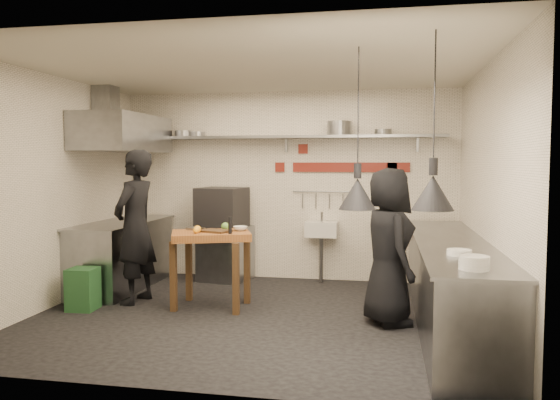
% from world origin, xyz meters
% --- Properties ---
extents(floor, '(5.00, 5.00, 0.00)m').
position_xyz_m(floor, '(0.00, 0.00, 0.00)').
color(floor, black).
rests_on(floor, ground).
extents(ceiling, '(5.00, 5.00, 0.00)m').
position_xyz_m(ceiling, '(0.00, 0.00, 2.80)').
color(ceiling, beige).
rests_on(ceiling, floor).
extents(wall_back, '(5.00, 0.04, 2.80)m').
position_xyz_m(wall_back, '(0.00, 2.10, 1.40)').
color(wall_back, silver).
rests_on(wall_back, floor).
extents(wall_front, '(5.00, 0.04, 2.80)m').
position_xyz_m(wall_front, '(0.00, -2.10, 1.40)').
color(wall_front, silver).
rests_on(wall_front, floor).
extents(wall_left, '(0.04, 4.20, 2.80)m').
position_xyz_m(wall_left, '(-2.50, 0.00, 1.40)').
color(wall_left, silver).
rests_on(wall_left, floor).
extents(wall_right, '(0.04, 4.20, 2.80)m').
position_xyz_m(wall_right, '(2.50, 0.00, 1.40)').
color(wall_right, silver).
rests_on(wall_right, floor).
extents(red_band_horiz, '(1.70, 0.02, 0.14)m').
position_xyz_m(red_band_horiz, '(0.95, 2.08, 1.68)').
color(red_band_horiz, maroon).
rests_on(red_band_horiz, wall_back).
extents(red_band_vert, '(0.14, 0.02, 1.10)m').
position_xyz_m(red_band_vert, '(1.55, 2.08, 1.20)').
color(red_band_vert, maroon).
rests_on(red_band_vert, wall_back).
extents(red_tile_a, '(0.14, 0.02, 0.14)m').
position_xyz_m(red_tile_a, '(0.25, 2.08, 1.95)').
color(red_tile_a, maroon).
rests_on(red_tile_a, wall_back).
extents(red_tile_b, '(0.14, 0.02, 0.14)m').
position_xyz_m(red_tile_b, '(-0.10, 2.08, 1.68)').
color(red_tile_b, maroon).
rests_on(red_tile_b, wall_back).
extents(back_shelf, '(4.60, 0.34, 0.04)m').
position_xyz_m(back_shelf, '(0.00, 1.92, 2.12)').
color(back_shelf, slate).
rests_on(back_shelf, wall_back).
extents(shelf_bracket_left, '(0.04, 0.06, 0.24)m').
position_xyz_m(shelf_bracket_left, '(-1.90, 2.07, 2.02)').
color(shelf_bracket_left, slate).
rests_on(shelf_bracket_left, wall_back).
extents(shelf_bracket_mid, '(0.04, 0.06, 0.24)m').
position_xyz_m(shelf_bracket_mid, '(0.00, 2.07, 2.02)').
color(shelf_bracket_mid, slate).
rests_on(shelf_bracket_mid, wall_back).
extents(shelf_bracket_right, '(0.04, 0.06, 0.24)m').
position_xyz_m(shelf_bracket_right, '(1.90, 2.07, 2.02)').
color(shelf_bracket_right, slate).
rests_on(shelf_bracket_right, wall_back).
extents(pan_far_left, '(0.33, 0.33, 0.09)m').
position_xyz_m(pan_far_left, '(-1.55, 1.92, 2.19)').
color(pan_far_left, slate).
rests_on(pan_far_left, back_shelf).
extents(pan_mid_left, '(0.23, 0.23, 0.07)m').
position_xyz_m(pan_mid_left, '(-1.33, 1.92, 2.18)').
color(pan_mid_left, slate).
rests_on(pan_mid_left, back_shelf).
extents(stock_pot, '(0.43, 0.43, 0.20)m').
position_xyz_m(stock_pot, '(0.80, 1.92, 2.24)').
color(stock_pot, slate).
rests_on(stock_pot, back_shelf).
extents(pan_right, '(0.29, 0.29, 0.08)m').
position_xyz_m(pan_right, '(1.42, 1.92, 2.18)').
color(pan_right, slate).
rests_on(pan_right, back_shelf).
extents(oven_stand, '(0.78, 0.73, 0.80)m').
position_xyz_m(oven_stand, '(-0.87, 1.79, 0.40)').
color(oven_stand, slate).
rests_on(oven_stand, floor).
extents(combi_oven, '(0.73, 0.70, 0.58)m').
position_xyz_m(combi_oven, '(-0.91, 1.75, 1.09)').
color(combi_oven, black).
rests_on(combi_oven, oven_stand).
extents(oven_door, '(0.47, 0.11, 0.46)m').
position_xyz_m(oven_door, '(-0.88, 1.50, 1.09)').
color(oven_door, maroon).
rests_on(oven_door, combi_oven).
extents(oven_glass, '(0.35, 0.08, 0.34)m').
position_xyz_m(oven_glass, '(-0.88, 1.47, 1.09)').
color(oven_glass, black).
rests_on(oven_glass, oven_door).
extents(hand_sink, '(0.46, 0.34, 0.22)m').
position_xyz_m(hand_sink, '(0.55, 1.92, 0.78)').
color(hand_sink, silver).
rests_on(hand_sink, wall_back).
extents(sink_tap, '(0.03, 0.03, 0.14)m').
position_xyz_m(sink_tap, '(0.55, 1.92, 0.96)').
color(sink_tap, slate).
rests_on(sink_tap, hand_sink).
extents(sink_drain, '(0.06, 0.06, 0.66)m').
position_xyz_m(sink_drain, '(0.55, 1.88, 0.34)').
color(sink_drain, slate).
rests_on(sink_drain, floor).
extents(utensil_rail, '(0.90, 0.02, 0.02)m').
position_xyz_m(utensil_rail, '(0.55, 2.06, 1.32)').
color(utensil_rail, slate).
rests_on(utensil_rail, wall_back).
extents(counter_right, '(0.70, 3.80, 0.90)m').
position_xyz_m(counter_right, '(2.15, 0.00, 0.45)').
color(counter_right, slate).
rests_on(counter_right, floor).
extents(counter_right_top, '(0.76, 3.90, 0.03)m').
position_xyz_m(counter_right_top, '(2.15, 0.00, 0.92)').
color(counter_right_top, slate).
rests_on(counter_right_top, counter_right).
extents(plate_stack, '(0.23, 0.23, 0.11)m').
position_xyz_m(plate_stack, '(2.12, -1.61, 0.99)').
color(plate_stack, silver).
rests_on(plate_stack, counter_right_top).
extents(small_bowl_right, '(0.23, 0.23, 0.05)m').
position_xyz_m(small_bowl_right, '(2.10, -0.93, 0.96)').
color(small_bowl_right, silver).
rests_on(small_bowl_right, counter_right_top).
extents(counter_left, '(0.70, 1.90, 0.90)m').
position_xyz_m(counter_left, '(-2.15, 1.05, 0.45)').
color(counter_left, slate).
rests_on(counter_left, floor).
extents(counter_left_top, '(0.76, 2.00, 0.03)m').
position_xyz_m(counter_left_top, '(-2.15, 1.05, 0.92)').
color(counter_left_top, slate).
rests_on(counter_left_top, counter_left).
extents(extractor_hood, '(0.78, 1.60, 0.50)m').
position_xyz_m(extractor_hood, '(-2.10, 1.05, 2.15)').
color(extractor_hood, slate).
rests_on(extractor_hood, ceiling).
extents(hood_duct, '(0.28, 0.28, 0.50)m').
position_xyz_m(hood_duct, '(-2.35, 1.05, 2.55)').
color(hood_duct, slate).
rests_on(hood_duct, ceiling).
extents(green_bin, '(0.33, 0.33, 0.50)m').
position_xyz_m(green_bin, '(-2.07, -0.12, 0.25)').
color(green_bin, '#1F4F27').
rests_on(green_bin, floor).
extents(prep_table, '(1.09, 0.92, 0.92)m').
position_xyz_m(prep_table, '(-0.60, 0.28, 0.46)').
color(prep_table, brown).
rests_on(prep_table, floor).
extents(cutting_board, '(0.40, 0.34, 0.02)m').
position_xyz_m(cutting_board, '(-0.54, 0.27, 0.93)').
color(cutting_board, '#452E1A').
rests_on(cutting_board, prep_table).
extents(pepper_mill, '(0.06, 0.06, 0.20)m').
position_xyz_m(pepper_mill, '(-0.32, 0.14, 1.02)').
color(pepper_mill, black).
rests_on(pepper_mill, prep_table).
extents(lemon_a, '(0.10, 0.10, 0.09)m').
position_xyz_m(lemon_a, '(-0.74, 0.19, 0.96)').
color(lemon_a, '#FEA51A').
rests_on(lemon_a, prep_table).
extents(lemon_b, '(0.09, 0.09, 0.07)m').
position_xyz_m(lemon_b, '(-0.72, 0.09, 0.96)').
color(lemon_b, '#FEA51A').
rests_on(lemon_b, prep_table).
extents(veg_ball, '(0.12, 0.12, 0.10)m').
position_xyz_m(veg_ball, '(-0.47, 0.44, 0.97)').
color(veg_ball, '#58913B').
rests_on(veg_ball, prep_table).
extents(steel_tray, '(0.24, 0.21, 0.03)m').
position_xyz_m(steel_tray, '(-0.85, 0.43, 0.94)').
color(steel_tray, slate).
rests_on(steel_tray, prep_table).
extents(bowl, '(0.19, 0.19, 0.06)m').
position_xyz_m(bowl, '(-0.28, 0.45, 0.95)').
color(bowl, silver).
rests_on(bowl, prep_table).
extents(heat_lamp_near, '(0.35, 0.35, 1.48)m').
position_xyz_m(heat_lamp_near, '(1.19, -0.90, 2.06)').
color(heat_lamp_near, black).
rests_on(heat_lamp_near, ceiling).
extents(heat_lamp_far, '(0.42, 0.42, 1.43)m').
position_xyz_m(heat_lamp_far, '(1.82, -1.43, 2.08)').
color(heat_lamp_far, black).
rests_on(heat_lamp_far, ceiling).
extents(chef_left, '(0.55, 0.75, 1.91)m').
position_xyz_m(chef_left, '(-1.60, 0.33, 0.96)').
color(chef_left, black).
rests_on(chef_left, floor).
extents(chef_right, '(0.80, 0.97, 1.70)m').
position_xyz_m(chef_right, '(1.49, 0.00, 0.85)').
color(chef_right, black).
rests_on(chef_right, floor).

